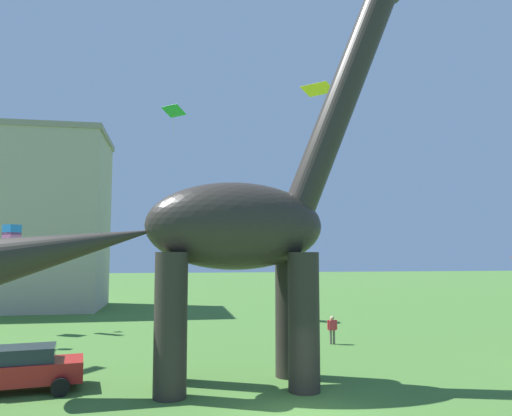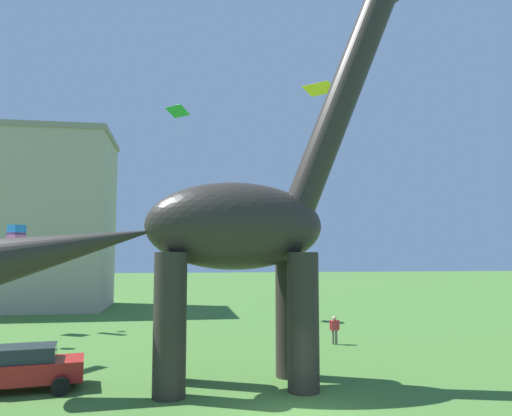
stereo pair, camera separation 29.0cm
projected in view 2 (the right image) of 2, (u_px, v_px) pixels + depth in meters
dinosaur_sculpture at (233, 226)px, 18.58m from camera, size 15.59×3.30×16.30m
parked_sedan_left at (21, 367)px, 17.54m from camera, size 4.44×2.48×1.55m
person_near_flyer at (335, 327)px, 26.58m from camera, size 0.56×0.25×1.50m
kite_mid_center at (320, 89)px, 26.63m from camera, size 1.97×1.96×0.27m
kite_near_high at (16, 234)px, 31.34m from camera, size 1.11×1.11×1.14m
kite_far_left at (178, 111)px, 40.15m from camera, size 2.09×2.07×2.31m
background_building_block at (13, 220)px, 44.28m from camera, size 17.12×9.66×15.90m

